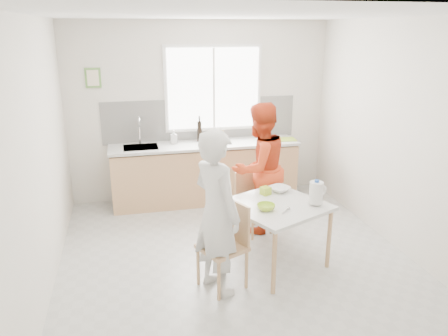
# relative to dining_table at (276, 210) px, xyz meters

# --- Properties ---
(ground) EXTENTS (4.50, 4.50, 0.00)m
(ground) POSITION_rel_dining_table_xyz_m (-0.40, 0.13, -0.66)
(ground) COLOR #B7B7B2
(ground) RESTS_ON ground
(room_shell) EXTENTS (4.50, 4.50, 4.50)m
(room_shell) POSITION_rel_dining_table_xyz_m (-0.40, 0.13, 0.98)
(room_shell) COLOR silver
(room_shell) RESTS_ON ground
(window) EXTENTS (1.50, 0.06, 1.30)m
(window) POSITION_rel_dining_table_xyz_m (-0.20, 2.36, 1.04)
(window) COLOR white
(window) RESTS_ON room_shell
(backsplash) EXTENTS (3.00, 0.02, 0.65)m
(backsplash) POSITION_rel_dining_table_xyz_m (-0.40, 2.37, 0.56)
(backsplash) COLOR white
(backsplash) RESTS_ON room_shell
(picture_frame) EXTENTS (0.22, 0.03, 0.28)m
(picture_frame) POSITION_rel_dining_table_xyz_m (-1.95, 2.36, 1.24)
(picture_frame) COLOR #5E9443
(picture_frame) RESTS_ON room_shell
(kitchen_counter) EXTENTS (2.84, 0.64, 1.37)m
(kitchen_counter) POSITION_rel_dining_table_xyz_m (-0.41, 2.08, -0.24)
(kitchen_counter) COLOR tan
(kitchen_counter) RESTS_ON ground
(dining_table) EXTENTS (1.27, 1.27, 0.74)m
(dining_table) POSITION_rel_dining_table_xyz_m (0.00, 0.00, 0.00)
(dining_table) COLOR silver
(dining_table) RESTS_ON ground
(chair_left) EXTENTS (0.55, 0.55, 0.90)m
(chair_left) POSITION_rel_dining_table_xyz_m (-0.62, -0.28, -0.17)
(chair_left) COLOR tan
(chair_left) RESTS_ON ground
(chair_far) EXTENTS (0.50, 0.50, 0.82)m
(chair_far) POSITION_rel_dining_table_xyz_m (-0.02, 0.88, -0.21)
(chair_far) COLOR tan
(chair_far) RESTS_ON ground
(person_white) EXTENTS (0.63, 0.73, 1.69)m
(person_white) POSITION_rel_dining_table_xyz_m (-0.74, -0.34, 0.19)
(person_white) COLOR silver
(person_white) RESTS_ON ground
(person_red) EXTENTS (1.02, 0.93, 1.70)m
(person_red) POSITION_rel_dining_table_xyz_m (0.09, 0.92, 0.19)
(person_red) COLOR red
(person_red) RESTS_ON ground
(bowl_green) EXTENTS (0.26, 0.26, 0.06)m
(bowl_green) POSITION_rel_dining_table_xyz_m (-0.16, -0.13, 0.11)
(bowl_green) COLOR #ACD832
(bowl_green) RESTS_ON dining_table
(bowl_white) EXTENTS (0.31, 0.31, 0.06)m
(bowl_white) POSITION_rel_dining_table_xyz_m (0.17, 0.35, 0.10)
(bowl_white) COLOR white
(bowl_white) RESTS_ON dining_table
(milk_jug) EXTENTS (0.21, 0.15, 0.27)m
(milk_jug) POSITION_rel_dining_table_xyz_m (0.41, -0.12, 0.22)
(milk_jug) COLOR white
(milk_jug) RESTS_ON dining_table
(green_box) EXTENTS (0.13, 0.13, 0.09)m
(green_box) POSITION_rel_dining_table_xyz_m (-0.03, 0.30, 0.12)
(green_box) COLOR #A7C72E
(green_box) RESTS_ON dining_table
(spoon) EXTENTS (0.12, 0.12, 0.01)m
(spoon) POSITION_rel_dining_table_xyz_m (0.02, -0.23, 0.09)
(spoon) COLOR #A5A5AA
(spoon) RESTS_ON dining_table
(cutting_board) EXTENTS (0.38, 0.29, 0.01)m
(cutting_board) POSITION_rel_dining_table_xyz_m (0.84, 2.02, 0.26)
(cutting_board) COLOR #99BC2B
(cutting_board) RESTS_ON kitchen_counter
(wine_bottle_a) EXTENTS (0.07, 0.07, 0.32)m
(wine_bottle_a) POSITION_rel_dining_table_xyz_m (-0.46, 2.21, 0.42)
(wine_bottle_a) COLOR black
(wine_bottle_a) RESTS_ON kitchen_counter
(wine_bottle_b) EXTENTS (0.07, 0.07, 0.30)m
(wine_bottle_b) POSITION_rel_dining_table_xyz_m (-0.45, 2.23, 0.41)
(wine_bottle_b) COLOR black
(wine_bottle_b) RESTS_ON kitchen_counter
(jar_amber) EXTENTS (0.06, 0.06, 0.16)m
(jar_amber) POSITION_rel_dining_table_xyz_m (-0.12, 2.16, 0.34)
(jar_amber) COLOR olive
(jar_amber) RESTS_ON kitchen_counter
(soap_bottle) EXTENTS (0.10, 0.10, 0.20)m
(soap_bottle) POSITION_rel_dining_table_xyz_m (-0.85, 2.19, 0.36)
(soap_bottle) COLOR #999999
(soap_bottle) RESTS_ON kitchen_counter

